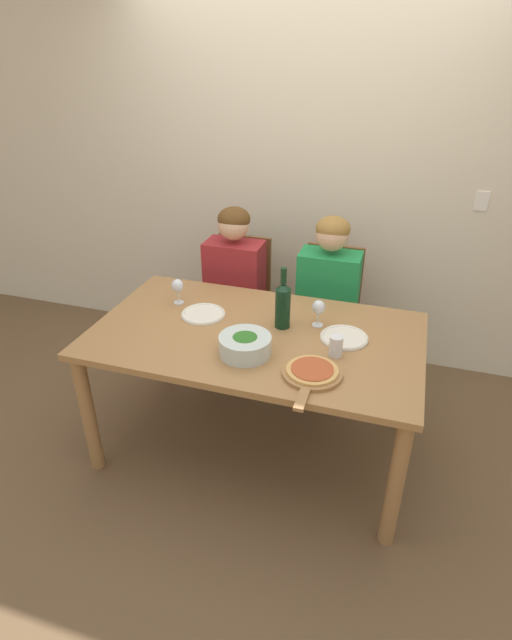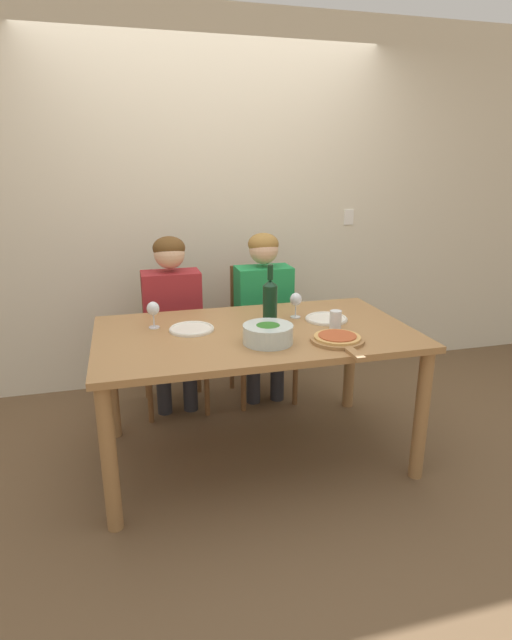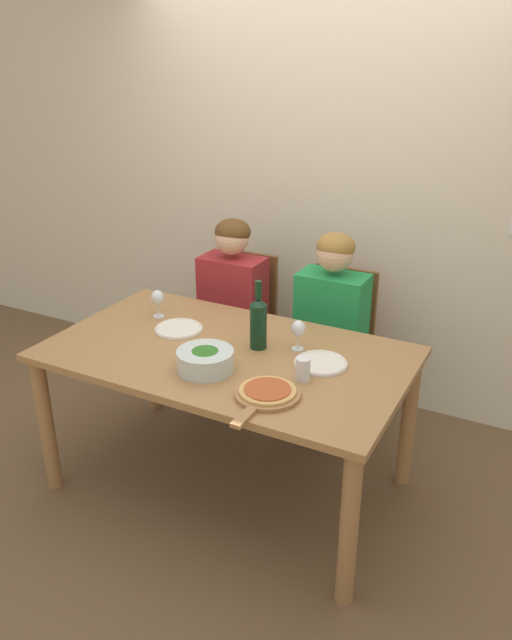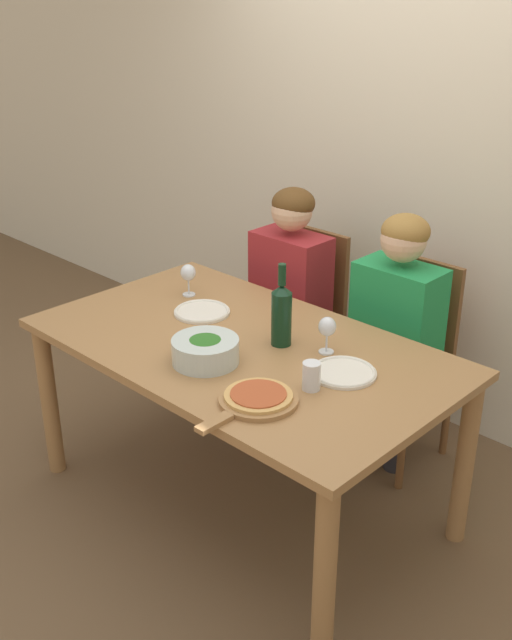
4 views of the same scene
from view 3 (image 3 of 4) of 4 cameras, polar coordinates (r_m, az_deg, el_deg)
name	(u,v)px [view 3 (image 3 of 4)]	position (r m, az deg, el deg)	size (l,w,h in m)	color
ground_plane	(229,483)	(3.41, -2.45, -14.63)	(40.00, 40.00, 0.00)	brown
back_wall	(328,185)	(3.88, 6.59, 12.12)	(10.00, 0.06, 2.70)	beige
dining_table	(227,369)	(3.04, -2.67, -4.54)	(1.73, 1.00, 0.78)	#9E7042
chair_left	(241,326)	(3.93, -1.36, -0.54)	(0.42, 0.42, 0.96)	brown
chair_right	(336,346)	(3.69, 7.31, -2.41)	(0.42, 0.42, 0.96)	brown
person_woman	(232,299)	(3.75, -2.25, 1.95)	(0.47, 0.51, 1.21)	#28282D
person_man	(330,318)	(3.50, 6.81, 0.16)	(0.47, 0.51, 1.21)	#28282D
wine_bottle	(258,322)	(2.97, 0.22, -0.16)	(0.08, 0.08, 0.34)	black
broccoli_bowl	(205,360)	(2.81, -4.65, -3.66)	(0.26, 0.26, 0.10)	silver
dinner_plate_left	(179,329)	(3.23, -7.08, -0.79)	(0.25, 0.25, 0.02)	silver
dinner_plate_right	(321,363)	(2.87, 5.94, -3.93)	(0.25, 0.25, 0.02)	silver
pizza_on_board	(266,394)	(2.61, 0.96, -6.74)	(0.28, 0.42, 0.04)	#9E7042
wine_glass_left	(158,299)	(3.37, -8.98, 1.94)	(0.07, 0.07, 0.15)	silver
wine_glass_right	(298,330)	(2.97, 3.87, -0.89)	(0.07, 0.07, 0.15)	silver
water_tumbler	(303,369)	(2.72, 4.32, -4.49)	(0.07, 0.07, 0.10)	silver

